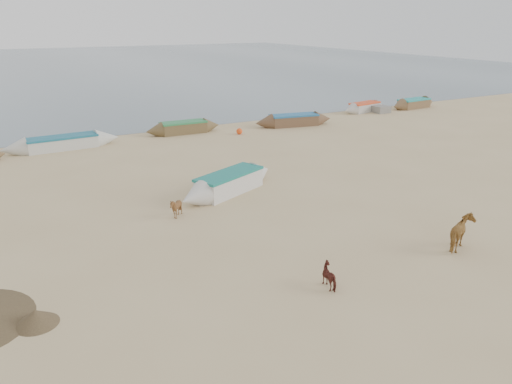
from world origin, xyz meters
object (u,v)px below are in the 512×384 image
Objects in this scene: calf_right at (332,276)px; near_canoe at (229,183)px; calf_front at (176,208)px; cow_adult at (462,233)px.

near_canoe is (1.15, 9.55, 0.12)m from calf_right.
near_canoe is (3.36, 1.79, 0.06)m from calf_front.
calf_front is at bearing -175.78° from near_canoe.
near_canoe reaches higher than calf_front.
cow_adult is at bearing -88.66° from near_canoe.
cow_adult is 1.69× the size of calf_front.
cow_adult is at bearing -109.25° from calf_right.
calf_front is 1.18× the size of calf_right.
near_canoe is (-4.55, 9.66, -0.13)m from cow_adult.
calf_front reaches higher than calf_right.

